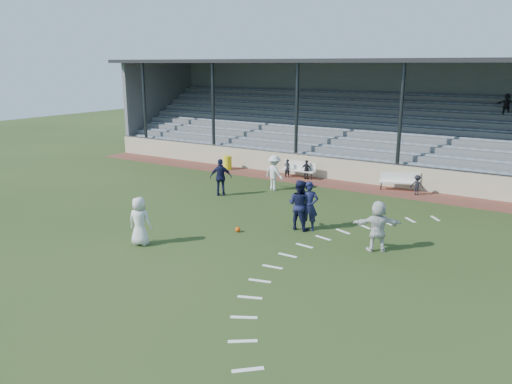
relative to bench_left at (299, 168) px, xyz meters
The scene contains 18 objects.
ground 11.11m from the bench_left, 77.86° to the right, with size 90.00×90.00×0.00m, color #293C18.
cinder_track 2.43m from the bench_left, ahead, with size 34.00×2.00×0.02m, color brown.
retaining_wall 2.44m from the bench_left, 16.74° to the left, with size 34.00×0.18×1.20m, color #BFB292.
bench_left is the anchor object (origin of this frame).
bench_right 5.70m from the bench_left, ahead, with size 2.02×1.09×0.95m.
trash_bin 4.81m from the bench_left, behind, with size 0.52×0.52×0.83m, color yellow.
football 10.02m from the bench_left, 76.33° to the right, with size 0.21×0.21×0.21m, color #DC4B0C.
player_white_lead 12.75m from the bench_left, 89.16° to the right, with size 0.87×0.56×1.77m, color silver.
player_navy_lead 9.27m from the bench_left, 60.33° to the right, with size 0.71×0.47×1.94m, color #15183B.
player_navy_mid 9.16m from the bench_left, 62.66° to the right, with size 0.97×0.75×1.99m, color #15183B.
player_white_wing 3.22m from the bench_left, 86.43° to the right, with size 1.17×0.67×1.81m, color silver.
player_navy_wing 5.77m from the bench_left, 104.71° to the right, with size 1.08×0.45×1.84m, color #15183B.
player_white_back 11.61m from the bench_left, 49.19° to the right, with size 1.68×0.53×1.81m, color silver.
sub_left_near 0.69m from the bench_left, 155.24° to the right, with size 0.38×0.25×1.05m, color black.
sub_left_far 0.57m from the bench_left, 17.54° to the right, with size 0.64×0.27×1.09m, color black.
sub_right 6.74m from the bench_left, ahead, with size 0.65×0.37×1.00m, color black.
grandstand 6.11m from the bench_left, 66.64° to the left, with size 34.60×9.00×6.61m.
penalty_arc 12.64m from the bench_left, 59.25° to the right, with size 3.89×14.63×0.01m.
Camera 1 is at (10.43, -14.04, 6.34)m, focal length 35.00 mm.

